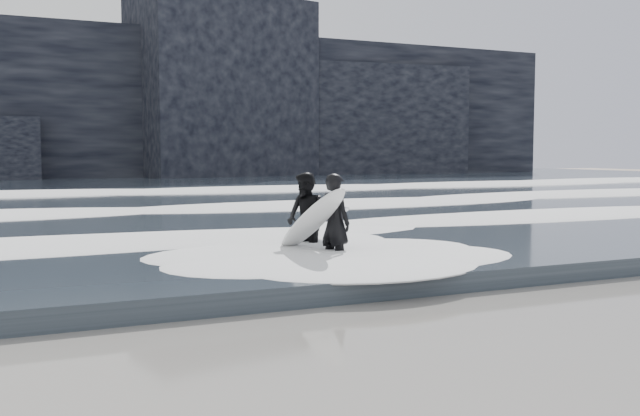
# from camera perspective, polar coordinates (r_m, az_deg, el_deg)

# --- Properties ---
(ground) EXTENTS (120.00, 120.00, 0.00)m
(ground) POSITION_cam_1_polar(r_m,az_deg,el_deg) (7.51, 22.30, -10.81)
(ground) COLOR #816A4E
(ground) RESTS_ON ground
(sea) EXTENTS (90.00, 52.00, 0.30)m
(sea) POSITION_cam_1_polar(r_m,az_deg,el_deg) (34.41, -15.40, 1.36)
(sea) COLOR #2C353E
(sea) RESTS_ON ground
(headland) EXTENTS (70.00, 9.00, 10.00)m
(headland) POSITION_cam_1_polar(r_m,az_deg,el_deg) (51.32, -18.49, 7.69)
(headland) COLOR black
(headland) RESTS_ON ground
(foam_near) EXTENTS (60.00, 3.20, 0.20)m
(foam_near) POSITION_cam_1_polar(r_m,az_deg,el_deg) (15.00, -3.45, -1.40)
(foam_near) COLOR white
(foam_near) RESTS_ON sea
(foam_mid) EXTENTS (60.00, 4.00, 0.24)m
(foam_mid) POSITION_cam_1_polar(r_m,az_deg,el_deg) (21.67, -10.06, 0.41)
(foam_mid) COLOR white
(foam_mid) RESTS_ON sea
(foam_far) EXTENTS (60.00, 4.80, 0.30)m
(foam_far) POSITION_cam_1_polar(r_m,az_deg,el_deg) (30.45, -14.24, 1.56)
(foam_far) COLOR white
(foam_far) RESTS_ON sea
(surfer_left) EXTENTS (1.07, 1.94, 1.60)m
(surfer_left) POSITION_cam_1_polar(r_m,az_deg,el_deg) (11.54, 0.67, -1.14)
(surfer_left) COLOR black
(surfer_left) RESTS_ON ground
(surfer_right) EXTENTS (1.17, 1.93, 1.59)m
(surfer_right) POSITION_cam_1_polar(r_m,az_deg,el_deg) (12.45, -0.92, -0.75)
(surfer_right) COLOR black
(surfer_right) RESTS_ON ground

